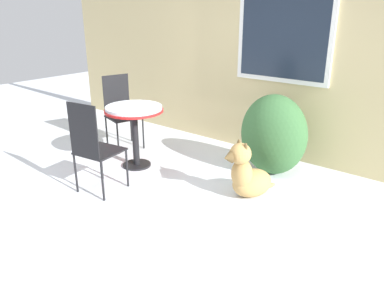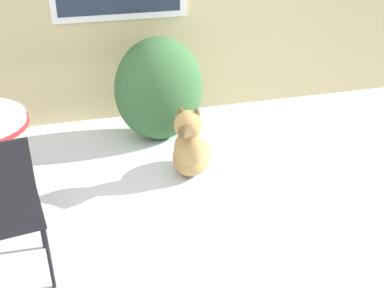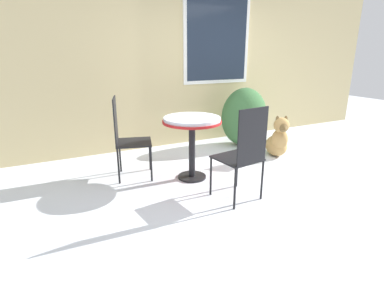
{
  "view_description": "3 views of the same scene",
  "coord_description": "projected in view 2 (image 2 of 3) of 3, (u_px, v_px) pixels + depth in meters",
  "views": [
    {
      "loc": [
        2.47,
        -2.46,
        1.99
      ],
      "look_at": [
        0.0,
        0.6,
        0.55
      ],
      "focal_mm": 35.0,
      "sensor_mm": 36.0,
      "label": 1
    },
    {
      "loc": [
        -0.31,
        -2.61,
        2.22
      ],
      "look_at": [
        0.63,
        0.88,
        0.27
      ],
      "focal_mm": 45.0,
      "sensor_mm": 36.0,
      "label": 2
    },
    {
      "loc": [
        -2.62,
        -2.63,
        1.59
      ],
      "look_at": [
        -0.99,
        0.65,
        0.47
      ],
      "focal_mm": 28.0,
      "sensor_mm": 36.0,
      "label": 3
    }
  ],
  "objects": [
    {
      "name": "ground_plane",
      "position": [
        137.0,
        247.0,
        3.34
      ],
      "size": [
        16.0,
        16.0,
        0.0
      ],
      "primitive_type": "plane",
      "color": "silver"
    },
    {
      "name": "shrub_left",
      "position": [
        159.0,
        90.0,
        4.57
      ],
      "size": [
        0.85,
        0.64,
        1.01
      ],
      "color": "#386638",
      "rests_on": "ground_plane"
    },
    {
      "name": "patio_chair_far_side",
      "position": [
        2.0,
        211.0,
        2.76
      ],
      "size": [
        0.5,
        0.5,
        1.06
      ],
      "rotation": [
        0.0,
        0.0,
        3.28
      ],
      "color": "black",
      "rests_on": "ground_plane"
    },
    {
      "name": "dog",
      "position": [
        191.0,
        149.0,
        4.06
      ],
      "size": [
        0.5,
        0.67,
        0.68
      ],
      "rotation": [
        0.0,
        0.0,
        -0.43
      ],
      "color": "tan",
      "rests_on": "ground_plane"
    }
  ]
}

